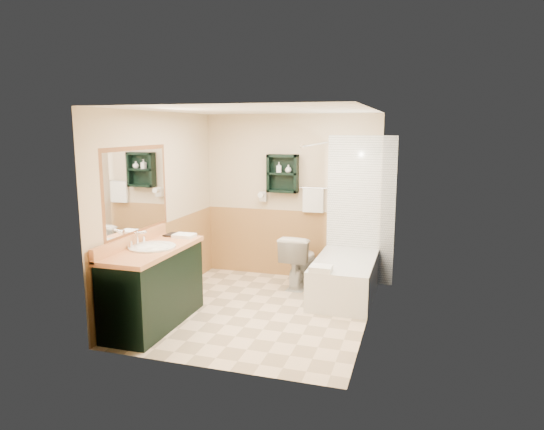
{
  "coord_description": "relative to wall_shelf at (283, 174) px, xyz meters",
  "views": [
    {
      "loc": [
        1.8,
        -5.32,
        2.2
      ],
      "look_at": [
        0.11,
        0.2,
        1.16
      ],
      "focal_mm": 32.0,
      "sensor_mm": 36.0,
      "label": 1
    }
  ],
  "objects": [
    {
      "name": "floor",
      "position": [
        0.1,
        -1.41,
        -1.55
      ],
      "size": [
        3.0,
        3.0,
        0.0
      ],
      "primitive_type": "plane",
      "color": "beige",
      "rests_on": "ground"
    },
    {
      "name": "back_wall",
      "position": [
        0.1,
        0.11,
        -0.35
      ],
      "size": [
        2.6,
        0.04,
        2.4
      ],
      "primitive_type": "cube",
      "color": "beige",
      "rests_on": "ground"
    },
    {
      "name": "left_wall",
      "position": [
        -1.22,
        -1.41,
        -0.35
      ],
      "size": [
        0.04,
        3.0,
        2.4
      ],
      "primitive_type": "cube",
      "color": "beige",
      "rests_on": "ground"
    },
    {
      "name": "right_wall",
      "position": [
        1.42,
        -1.41,
        -0.35
      ],
      "size": [
        0.04,
        3.0,
        2.4
      ],
      "primitive_type": "cube",
      "color": "beige",
      "rests_on": "ground"
    },
    {
      "name": "ceiling",
      "position": [
        0.1,
        -1.41,
        0.87
      ],
      "size": [
        2.6,
        3.0,
        0.04
      ],
      "primitive_type": "cube",
      "color": "white",
      "rests_on": "back_wall"
    },
    {
      "name": "wainscot_left",
      "position": [
        -1.19,
        -1.41,
        -1.05
      ],
      "size": [
        2.98,
        2.98,
        1.0
      ],
      "primitive_type": null,
      "color": "tan",
      "rests_on": "left_wall"
    },
    {
      "name": "wainscot_back",
      "position": [
        0.1,
        0.08,
        -1.05
      ],
      "size": [
        2.58,
        2.58,
        1.0
      ],
      "primitive_type": null,
      "color": "tan",
      "rests_on": "back_wall"
    },
    {
      "name": "mirror_frame",
      "position": [
        -1.17,
        -1.96,
        -0.05
      ],
      "size": [
        1.3,
        1.3,
        1.0
      ],
      "primitive_type": null,
      "color": "brown",
      "rests_on": "left_wall"
    },
    {
      "name": "mirror_glass",
      "position": [
        -1.17,
        -1.96,
        -0.05
      ],
      "size": [
        1.2,
        1.2,
        0.9
      ],
      "primitive_type": null,
      "color": "white",
      "rests_on": "left_wall"
    },
    {
      "name": "tile_right",
      "position": [
        1.38,
        -0.66,
        -0.5
      ],
      "size": [
        1.5,
        1.5,
        2.1
      ],
      "primitive_type": null,
      "color": "white",
      "rests_on": "right_wall"
    },
    {
      "name": "tile_back",
      "position": [
        1.13,
        0.07,
        -0.5
      ],
      "size": [
        0.95,
        0.95,
        2.1
      ],
      "primitive_type": null,
      "color": "white",
      "rests_on": "back_wall"
    },
    {
      "name": "tile_accent",
      "position": [
        1.37,
        -0.66,
        0.35
      ],
      "size": [
        1.5,
        1.5,
        0.1
      ],
      "primitive_type": null,
      "color": "#154C39",
      "rests_on": "right_wall"
    },
    {
      "name": "wall_shelf",
      "position": [
        0.0,
        0.0,
        0.0
      ],
      "size": [
        0.45,
        0.15,
        0.55
      ],
      "primitive_type": "cube",
      "color": "black",
      "rests_on": "back_wall"
    },
    {
      "name": "hair_dryer",
      "position": [
        -0.3,
        0.02,
        -0.35
      ],
      "size": [
        0.1,
        0.24,
        0.18
      ],
      "primitive_type": null,
      "color": "white",
      "rests_on": "back_wall"
    },
    {
      "name": "towel_bar",
      "position": [
        0.45,
        0.04,
        -0.2
      ],
      "size": [
        0.4,
        0.06,
        0.4
      ],
      "primitive_type": null,
      "color": "white",
      "rests_on": "back_wall"
    },
    {
      "name": "curtain_rod",
      "position": [
        0.63,
        -0.66,
        0.45
      ],
      "size": [
        0.03,
        1.6,
        0.03
      ],
      "primitive_type": "cylinder",
      "rotation": [
        1.57,
        0.0,
        0.0
      ],
      "color": "silver",
      "rests_on": "back_wall"
    },
    {
      "name": "shower_curtain",
      "position": [
        0.63,
        -0.48,
        -0.4
      ],
      "size": [
        1.05,
        1.05,
        1.7
      ],
      "primitive_type": null,
      "color": "tan",
      "rests_on": "curtain_rod"
    },
    {
      "name": "vanity",
      "position": [
        -0.89,
        -2.13,
        -1.1
      ],
      "size": [
        0.59,
        1.41,
        0.89
      ],
      "primitive_type": "cube",
      "color": "black",
      "rests_on": "ground"
    },
    {
      "name": "bathtub",
      "position": [
        1.03,
        -0.57,
        -1.3
      ],
      "size": [
        0.76,
        1.5,
        0.51
      ],
      "primitive_type": "cube",
      "color": "silver",
      "rests_on": "ground"
    },
    {
      "name": "toilet",
      "position": [
        0.35,
        -0.33,
        -1.18
      ],
      "size": [
        0.46,
        0.77,
        0.73
      ],
      "primitive_type": "imported",
      "rotation": [
        0.0,
        0.0,
        3.08
      ],
      "color": "silver",
      "rests_on": "ground"
    },
    {
      "name": "counter_towel",
      "position": [
        -0.8,
        -1.56,
        -0.64
      ],
      "size": [
        0.25,
        0.2,
        0.04
      ],
      "primitive_type": "cube",
      "color": "white",
      "rests_on": "vanity"
    },
    {
      "name": "vanity_book",
      "position": [
        -1.06,
        -1.51,
        -0.56
      ],
      "size": [
        0.15,
        0.03,
        0.2
      ],
      "primitive_type": "imported",
      "rotation": [
        0.0,
        0.0,
        -0.07
      ],
      "color": "black",
      "rests_on": "vanity"
    },
    {
      "name": "tub_towel",
      "position": [
        0.83,
        -1.21,
        -1.01
      ],
      "size": [
        0.26,
        0.22,
        0.07
      ],
      "primitive_type": "cube",
      "color": "white",
      "rests_on": "bathtub"
    },
    {
      "name": "soap_bottle_a",
      "position": [
        -0.05,
        -0.01,
        0.05
      ],
      "size": [
        0.09,
        0.16,
        0.07
      ],
      "primitive_type": "imported",
      "rotation": [
        0.0,
        0.0,
        0.2
      ],
      "color": "silver",
      "rests_on": "wall_shelf"
    },
    {
      "name": "soap_bottle_b",
      "position": [
        0.09,
        -0.01,
        0.06
      ],
      "size": [
        0.12,
        0.13,
        0.09
      ],
      "primitive_type": "imported",
      "rotation": [
        0.0,
        0.0,
        0.26
      ],
      "color": "silver",
      "rests_on": "wall_shelf"
    }
  ]
}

